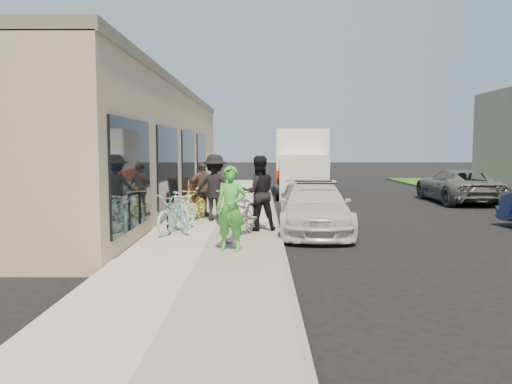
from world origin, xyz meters
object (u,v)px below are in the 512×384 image
object	(u,v)px
bike_rack	(168,208)
bystander_a	(215,188)
moving_truck	(301,166)
cruiser_bike_a	(179,212)
sandwich_board	(199,190)
sedan_silver	(300,198)
cruiser_bike_b	(177,213)
sedan_white	(314,208)
cruiser_bike_c	(194,204)
woman_rider	(231,208)
bystander_b	(202,189)
far_car_gray	(457,186)
tandem_bike	(241,213)
man_standing	(258,193)

from	to	relation	value
bike_rack	bystander_a	distance (m)	2.04
moving_truck	cruiser_bike_a	bearing A→B (deg)	-106.47
sandwich_board	moving_truck	world-z (taller)	moving_truck
sedan_silver	moving_truck	xyz separation A→B (m)	(0.60, 6.84, 0.78)
cruiser_bike_b	sandwich_board	bearing A→B (deg)	111.46
sedan_white	sedan_silver	world-z (taller)	sedan_white
sandwich_board	sedan_white	bearing A→B (deg)	-80.65
sedan_silver	cruiser_bike_c	size ratio (longest dim) A/B	2.06
cruiser_bike_c	sedan_white	bearing A→B (deg)	1.17
woman_rider	bystander_b	size ratio (longest dim) A/B	1.04
far_car_gray	bystander_b	xyz separation A→B (m)	(-9.34, -5.05, 0.30)
cruiser_bike_c	bystander_b	xyz separation A→B (m)	(0.12, 0.83, 0.35)
sedan_white	sedan_silver	xyz separation A→B (m)	(-0.09, 3.31, -0.10)
bike_rack	moving_truck	distance (m)	11.72
far_car_gray	moving_truck	bearing A→B (deg)	-29.62
cruiser_bike_b	bystander_a	xyz separation A→B (m)	(0.71, 1.90, 0.44)
sedan_white	cruiser_bike_c	bearing A→B (deg)	165.44
moving_truck	tandem_bike	size ratio (longest dim) A/B	2.89
moving_truck	cruiser_bike_a	distance (m)	11.65
sedan_silver	man_standing	xyz separation A→B (m)	(-1.32, -3.94, 0.53)
sedan_silver	woman_rider	world-z (taller)	woman_rider
woman_rider	sedan_white	bearing A→B (deg)	68.00
cruiser_bike_a	bystander_a	bearing A→B (deg)	43.47
cruiser_bike_b	cruiser_bike_c	xyz separation A→B (m)	(0.13, 1.96, -0.02)
bystander_a	woman_rider	bearing A→B (deg)	106.38
sedan_silver	moving_truck	size ratio (longest dim) A/B	0.50
cruiser_bike_a	sedan_silver	bearing A→B (deg)	27.13
sedan_silver	cruiser_bike_c	distance (m)	3.85
tandem_bike	bystander_a	bearing A→B (deg)	124.90
bystander_a	bystander_b	world-z (taller)	bystander_a
cruiser_bike_b	bystander_b	bearing A→B (deg)	103.90
bike_rack	woman_rider	bearing A→B (deg)	-53.19
far_car_gray	cruiser_bike_a	distance (m)	12.30
bystander_b	sedan_white	bearing A→B (deg)	-62.02
cruiser_bike_a	bike_rack	bearing A→B (deg)	152.90
cruiser_bike_b	sedan_silver	bearing A→B (deg)	72.21
tandem_bike	bystander_a	distance (m)	2.67
cruiser_bike_b	bystander_a	size ratio (longest dim) A/B	0.97
sandwich_board	bike_rack	bearing A→B (deg)	-114.69
bike_rack	man_standing	xyz separation A→B (m)	(2.13, 0.21, 0.33)
bike_rack	bystander_a	xyz separation A→B (m)	(0.95, 1.77, 0.34)
bike_rack	sedan_white	bearing A→B (deg)	13.29
tandem_bike	cruiser_bike_c	bearing A→B (deg)	135.44
cruiser_bike_c	bystander_a	world-z (taller)	bystander_a
cruiser_bike_c	far_car_gray	bearing A→B (deg)	50.45
sandwich_board	cruiser_bike_c	size ratio (longest dim) A/B	0.61
cruiser_bike_a	bystander_a	size ratio (longest dim) A/B	0.86
man_standing	moving_truck	bearing A→B (deg)	-115.33
man_standing	bystander_a	bearing A→B (deg)	-68.27
tandem_bike	bystander_a	world-z (taller)	bystander_a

